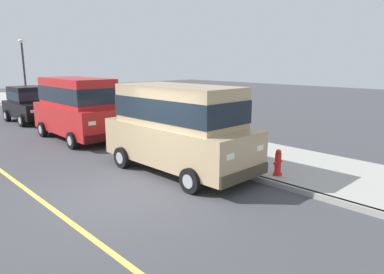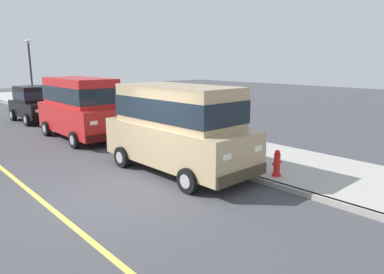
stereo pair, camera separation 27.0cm
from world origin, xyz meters
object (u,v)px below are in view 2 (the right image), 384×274
object	(u,v)px
dog_tan	(211,141)
street_lamp	(30,66)
car_red_van	(80,105)
car_black_hatchback	(35,103)
fire_hydrant	(277,164)
car_tan_van	(178,125)

from	to	relation	value
dog_tan	street_lamp	xyz separation A→B (m)	(-0.93, 15.65, 2.48)
car_red_van	dog_tan	distance (m)	5.91
car_black_hatchback	car_red_van	bearing A→B (deg)	-90.57
car_black_hatchback	fire_hydrant	xyz separation A→B (m)	(1.47, -14.46, -0.50)
car_red_van	car_tan_van	bearing A→B (deg)	-89.30
fire_hydrant	street_lamp	distance (m)	19.12
car_tan_van	street_lamp	distance (m)	16.67
car_red_van	dog_tan	bearing A→B (deg)	-66.18
fire_hydrant	street_lamp	xyz separation A→B (m)	(-0.10, 18.97, 2.43)
car_red_van	car_black_hatchback	xyz separation A→B (m)	(0.06, 5.81, -0.42)
dog_tan	street_lamp	distance (m)	15.87
car_tan_van	fire_hydrant	size ratio (longest dim) A/B	6.81
dog_tan	car_tan_van	bearing A→B (deg)	-158.50
street_lamp	car_black_hatchback	bearing A→B (deg)	-106.92
dog_tan	car_black_hatchback	bearing A→B (deg)	101.65
car_black_hatchback	dog_tan	size ratio (longest dim) A/B	5.29
street_lamp	car_red_van	bearing A→B (deg)	-97.88
car_black_hatchback	dog_tan	distance (m)	11.39
car_black_hatchback	street_lamp	world-z (taller)	street_lamp
car_red_van	fire_hydrant	distance (m)	8.83
car_black_hatchback	street_lamp	xyz separation A→B (m)	(1.37, 4.50, 1.93)
car_tan_van	car_black_hatchback	size ratio (longest dim) A/B	1.29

